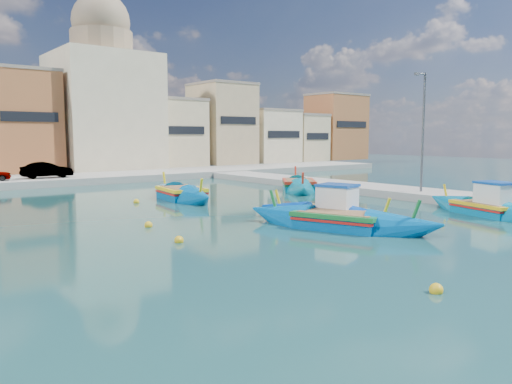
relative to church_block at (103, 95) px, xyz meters
name	(u,v)px	position (x,y,z in m)	size (l,w,h in m)	color
ground	(273,257)	(-10.00, -40.00, -8.41)	(160.00, 160.00, 0.00)	#164340
north_quay	(26,181)	(-10.00, -8.00, -8.11)	(80.00, 8.00, 0.60)	gray
north_townhouses	(75,127)	(-3.32, -0.64, -3.41)	(83.20, 7.87, 10.19)	beige
church_block	(103,95)	(0.00, 0.00, 0.00)	(10.00, 10.00, 19.10)	beige
quay_street_lamp	(423,131)	(7.44, -34.00, -4.07)	(1.18, 0.16, 8.00)	#595B60
luzzu_turquoise_cabin	(488,209)	(4.48, -39.94, -8.08)	(4.15, 8.62, 2.71)	#0074A5
luzzu_blue_cabin	(329,216)	(-3.59, -36.47, -8.07)	(4.05, 8.15, 2.81)	#003AAB
luzzu_cyan_mid	(299,186)	(5.00, -25.20, -8.11)	(7.63, 8.80, 2.80)	#007696
luzzu_green	(181,195)	(-4.67, -24.55, -8.12)	(3.29, 8.80, 2.71)	#00599A
luzzu_blue_south	(339,222)	(-4.35, -37.78, -8.13)	(5.19, 9.41, 2.67)	#005BA5
mooring_buoys	(212,226)	(-8.68, -34.25, -8.33)	(23.78, 21.41, 0.36)	yellow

